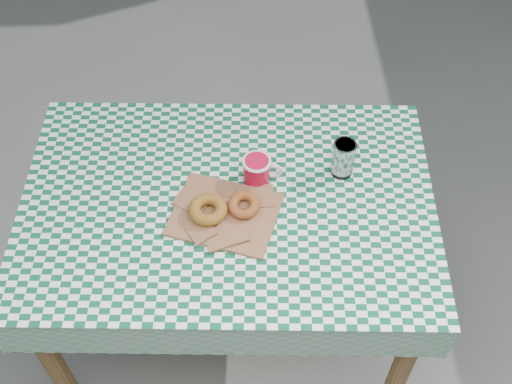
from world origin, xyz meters
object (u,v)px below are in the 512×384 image
paper_bag (225,214)px  coffee_mug (257,171)px  table (231,272)px  drinking_glass (343,158)px

paper_bag → coffee_mug: (0.09, 0.12, 0.04)m
table → paper_bag: paper_bag is taller
coffee_mug → drinking_glass: size_ratio=1.31×
paper_bag → drinking_glass: drinking_glass is taller
table → drinking_glass: drinking_glass is taller
table → coffee_mug: (0.09, 0.08, 0.42)m
table → coffee_mug: bearing=44.4°
paper_bag → table: bearing=80.6°
paper_bag → coffee_mug: size_ratio=1.83×
table → paper_bag: 0.39m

